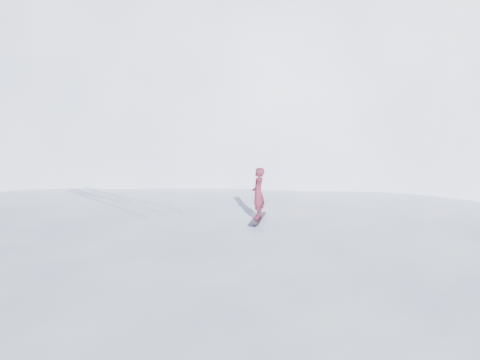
{
  "coord_description": "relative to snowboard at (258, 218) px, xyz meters",
  "views": [
    {
      "loc": [
        -6.17,
        -12.11,
        6.61
      ],
      "look_at": [
        2.68,
        0.35,
        3.5
      ],
      "focal_mm": 35.0,
      "sensor_mm": 36.0,
      "label": 1
    }
  ],
  "objects": [
    {
      "name": "ground",
      "position": [
        -2.68,
        0.65,
        -2.41
      ],
      "size": [
        400.0,
        400.0,
        0.0
      ],
      "primitive_type": "plane",
      "color": "white",
      "rests_on": "ground"
    },
    {
      "name": "near_ridge",
      "position": [
        -1.68,
        3.65,
        -2.41
      ],
      "size": [
        36.0,
        28.0,
        4.8
      ],
      "primitive_type": "ellipsoid",
      "color": "white",
      "rests_on": "ground"
    },
    {
      "name": "summit_peak",
      "position": [
        19.32,
        26.65,
        -2.41
      ],
      "size": [
        60.0,
        56.0,
        56.0
      ],
      "primitive_type": "ellipsoid",
      "color": "white",
      "rests_on": "ground"
    },
    {
      "name": "peak_shoulder",
      "position": [
        7.32,
        20.65,
        -2.41
      ],
      "size": [
        28.0,
        24.0,
        18.0
      ],
      "primitive_type": "ellipsoid",
      "color": "white",
      "rests_on": "ground"
    },
    {
      "name": "wind_bumps",
      "position": [
        -3.24,
        2.77,
        -2.41
      ],
      "size": [
        16.0,
        14.4,
        1.0
      ],
      "color": "white",
      "rests_on": "ground"
    },
    {
      "name": "snowboard",
      "position": [
        0.0,
        0.0,
        0.0
      ],
      "size": [
        1.31,
        1.2,
        0.02
      ],
      "primitive_type": "cube",
      "rotation": [
        0.0,
        0.0,
        0.72
      ],
      "color": "black",
      "rests_on": "near_ridge"
    },
    {
      "name": "snowboarder",
      "position": [
        0.0,
        0.0,
        0.83
      ],
      "size": [
        0.7,
        0.69,
        1.63
      ],
      "primitive_type": "imported",
      "rotation": [
        0.0,
        0.0,
        3.87
      ],
      "color": "maroon",
      "rests_on": "snowboard"
    },
    {
      "name": "board_tracks",
      "position": [
        -2.79,
        5.03,
        0.01
      ],
      "size": [
        2.23,
        5.95,
        0.04
      ],
      "color": "silver",
      "rests_on": "ground"
    }
  ]
}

